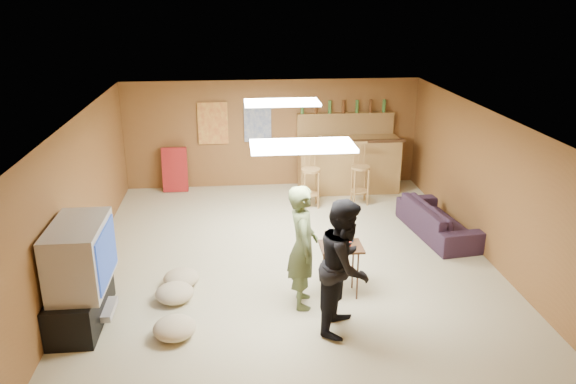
{
  "coord_description": "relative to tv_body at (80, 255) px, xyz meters",
  "views": [
    {
      "loc": [
        -0.78,
        -7.72,
        3.85
      ],
      "look_at": [
        0.0,
        0.2,
        1.0
      ],
      "focal_mm": 35.0,
      "sensor_mm": 36.0,
      "label": 1
    }
  ],
  "objects": [
    {
      "name": "cushion_near_tv",
      "position": [
        1.02,
        0.38,
        -0.79
      ],
      "size": [
        0.64,
        0.64,
        0.23
      ],
      "primitive_type": "ellipsoid",
      "rotation": [
        0.0,
        0.0,
        -0.33
      ],
      "color": "tan",
      "rests_on": "ground"
    },
    {
      "name": "ceiling_panel_front",
      "position": [
        2.65,
        0.0,
        1.27
      ],
      "size": [
        1.2,
        0.6,
        0.04
      ],
      "primitive_type": "cube",
      "color": "white",
      "rests_on": "ceiling"
    },
    {
      "name": "person_black",
      "position": [
        3.11,
        -0.42,
        -0.08
      ],
      "size": [
        0.89,
        0.98,
        1.64
      ],
      "primitive_type": "imported",
      "rotation": [
        0.0,
        0.0,
        1.15
      ],
      "color": "black",
      "rests_on": "ground"
    },
    {
      "name": "wall_back",
      "position": [
        2.65,
        5.0,
        0.2
      ],
      "size": [
        6.0,
        0.02,
        2.2
      ],
      "primitive_type": "cube",
      "color": "brown",
      "rests_on": "ground"
    },
    {
      "name": "ceiling",
      "position": [
        2.65,
        1.5,
        1.3
      ],
      "size": [
        6.0,
        7.0,
        0.02
      ],
      "primitive_type": "cube",
      "color": "silver",
      "rests_on": "ground"
    },
    {
      "name": "poster_right",
      "position": [
        2.35,
        4.96,
        0.45
      ],
      "size": [
        0.55,
        0.03,
        0.8
      ],
      "primitive_type": "cube",
      "color": "#334C99",
      "rests_on": "wall_back"
    },
    {
      "name": "cushion_mid",
      "position": [
        1.07,
        0.8,
        -0.79
      ],
      "size": [
        0.55,
        0.55,
        0.22
      ],
      "primitive_type": "ellipsoid",
      "rotation": [
        0.0,
        0.0,
        0.13
      ],
      "color": "tan",
      "rests_on": "ground"
    },
    {
      "name": "person_olive",
      "position": [
        2.68,
        0.16,
        -0.09
      ],
      "size": [
        0.41,
        0.61,
        1.63
      ],
      "primitive_type": "imported",
      "rotation": [
        0.0,
        0.0,
        1.54
      ],
      "color": "#4A5833",
      "rests_on": "ground"
    },
    {
      "name": "bottle_row",
      "position": [
        4.09,
        4.88,
        0.75
      ],
      "size": [
        1.76,
        0.08,
        0.26
      ],
      "primitive_type": null,
      "color": "#3F7233",
      "rests_on": "bar_shelf"
    },
    {
      "name": "cushion_far",
      "position": [
        1.1,
        -0.44,
        -0.79
      ],
      "size": [
        0.63,
        0.63,
        0.23
      ],
      "primitive_type": "ellipsoid",
      "rotation": [
        0.0,
        0.0,
        -0.29
      ],
      "color": "tan",
      "rests_on": "ground"
    },
    {
      "name": "bar_lip",
      "position": [
        4.15,
        4.2,
        0.2
      ],
      "size": [
        2.1,
        0.12,
        0.05
      ],
      "primitive_type": "cube",
      "color": "#382012",
      "rests_on": "bar_counter"
    },
    {
      "name": "cup_blue",
      "position": [
        3.36,
        0.47,
        -0.13
      ],
      "size": [
        0.1,
        0.1,
        0.11
      ],
      "primitive_type": "cylinder",
      "rotation": [
        0.0,
        0.0,
        0.36
      ],
      "color": "#154293",
      "rests_on": "tray_table"
    },
    {
      "name": "wall_right",
      "position": [
        5.65,
        1.5,
        0.2
      ],
      "size": [
        0.02,
        7.0,
        2.2
      ],
      "primitive_type": "cube",
      "color": "brown",
      "rests_on": "ground"
    },
    {
      "name": "wall_left",
      "position": [
        -0.35,
        1.5,
        0.2
      ],
      "size": [
        0.02,
        7.0,
        2.2
      ],
      "primitive_type": "cube",
      "color": "brown",
      "rests_on": "ground"
    },
    {
      "name": "wall_front",
      "position": [
        2.65,
        -2.0,
        0.2
      ],
      "size": [
        6.0,
        0.02,
        2.2
      ],
      "primitive_type": "cube",
      "color": "brown",
      "rests_on": "ground"
    },
    {
      "name": "bar_counter",
      "position": [
        4.15,
        4.45,
        -0.35
      ],
      "size": [
        2.0,
        0.6,
        1.1
      ],
      "primitive_type": "cube",
      "color": "olive",
      "rests_on": "ground"
    },
    {
      "name": "cup_red_near",
      "position": [
        3.11,
        0.38,
        -0.12
      ],
      "size": [
        0.09,
        0.09,
        0.12
      ],
      "primitive_type": "cylinder",
      "rotation": [
        0.0,
        0.0,
        0.07
      ],
      "color": "red",
      "rests_on": "tray_table"
    },
    {
      "name": "bar_stool_right",
      "position": [
        4.23,
        3.72,
        -0.35
      ],
      "size": [
        0.37,
        0.37,
        1.1
      ],
      "primitive_type": null,
      "rotation": [
        0.0,
        0.0,
        0.06
      ],
      "color": "olive",
      "rests_on": "ground"
    },
    {
      "name": "ceiling_panel_back",
      "position": [
        2.65,
        2.7,
        1.27
      ],
      "size": [
        1.2,
        0.6,
        0.04
      ],
      "primitive_type": "cube",
      "color": "white",
      "rests_on": "ceiling"
    },
    {
      "name": "folding_chair_stack",
      "position": [
        0.65,
        4.8,
        -0.45
      ],
      "size": [
        0.5,
        0.26,
        0.91
      ],
      "primitive_type": "cube",
      "rotation": [
        -0.14,
        0.0,
        0.0
      ],
      "color": "#A81F20",
      "rests_on": "ground"
    },
    {
      "name": "tv_stand",
      "position": [
        -0.07,
        0.0,
        -0.65
      ],
      "size": [
        0.55,
        1.3,
        0.5
      ],
      "primitive_type": "cube",
      "color": "black",
      "rests_on": "ground"
    },
    {
      "name": "sofa",
      "position": [
        5.21,
        2.14,
        -0.63
      ],
      "size": [
        0.94,
        1.91,
        0.54
      ],
      "primitive_type": "imported",
      "rotation": [
        0.0,
        0.0,
        1.69
      ],
      "color": "black",
      "rests_on": "ground"
    },
    {
      "name": "bar_shelf",
      "position": [
        4.15,
        4.9,
        0.6
      ],
      "size": [
        2.0,
        0.18,
        0.05
      ],
      "primitive_type": "cube",
      "color": "olive",
      "rests_on": "bar_backing"
    },
    {
      "name": "tv_body",
      "position": [
        0.0,
        0.0,
        0.0
      ],
      "size": [
        0.6,
        1.1,
        0.8
      ],
      "primitive_type": "cube",
      "color": "#B2B2B7",
      "rests_on": "tv_stand"
    },
    {
      "name": "dvd_box",
      "position": [
        0.15,
        0.0,
        -0.75
      ],
      "size": [
        0.35,
        0.5,
        0.08
      ],
      "primitive_type": "cube",
      "color": "#B2B2B7",
      "rests_on": "tv_stand"
    },
    {
      "name": "tray_table",
      "position": [
        3.22,
        0.34,
        -0.54
      ],
      "size": [
        0.55,
        0.44,
        0.72
      ],
      "primitive_type": "cube",
      "rotation": [
        0.0,
        0.0,
        -0.0
      ],
      "color": "#382012",
      "rests_on": "ground"
    },
    {
      "name": "cup_red_far",
      "position": [
        3.29,
        0.23,
        -0.13
      ],
      "size": [
        0.09,
        0.09,
        0.11
      ],
      "primitive_type": "cylinder",
      "rotation": [
        0.0,
        0.0,
        0.13
      ],
      "color": "red",
      "rests_on": "tray_table"
    },
    {
      "name": "tv_screen",
      "position": [
        0.31,
        0.0,
        0.0
      ],
      "size": [
        0.02,
        0.95,
        0.65
      ],
      "primitive_type": "cube",
      "color": "navy",
      "rests_on": "tv_body"
    },
    {
      "name": "bar_stool_left",
      "position": [
        3.27,
        3.64,
        -0.26
      ],
      "size": [
        0.43,
        0.43,
        1.27
      ],
      "primitive_type": null,
      "rotation": [
        0.0,
        0.0,
        -0.08
      ],
      "color": "olive",
      "rests_on": "ground"
    },
    {
      "name": "poster_left",
      "position": [
        1.45,
        4.96,
        0.45
      ],
      "size": [
        0.6,
        0.03,
        0.85
      ],
      "primitive_type": "cube",
      "color": "#BF3F26",
      "rests_on": "wall_back"
    },
    {
      "name": "bar_backing",
      "position": [
        4.15,
        4.92,
        0.3
      ],
      "size": [
        2.0,
        0.14,
        0.6
      ],
      "primitive_type": "cube",
      "color": "olive",
      "rests_on": "bar_counter"
    },
    {
      "name": "ground",
      "position": [
        2.65,
        1.5,
        -0.9
      ],
      "size": [
        7.0,
        7.0,
        0.0
      ],
      "primitive_type": "plane",
      "color": "#BBB38E",
      "rests_on": "ground"
    }
  ]
}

